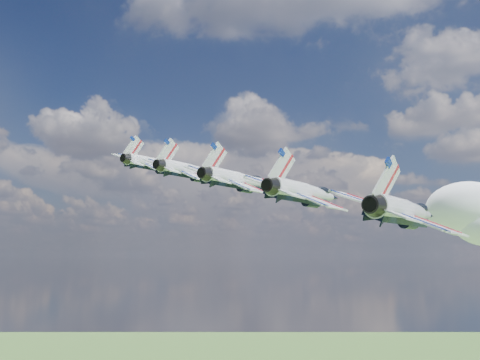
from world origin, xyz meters
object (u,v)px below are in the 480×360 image
(jet_1, at_px, (193,171))
(jet_4, at_px, (406,211))
(jet_0, at_px, (157,164))
(jet_3, at_px, (306,192))
(jet_2, at_px, (240,180))

(jet_1, height_order, jet_4, jet_1)
(jet_0, xyz_separation_m, jet_1, (9.37, -8.85, -2.85))
(jet_1, relative_size, jet_4, 1.00)
(jet_3, bearing_deg, jet_4, -20.90)
(jet_2, xyz_separation_m, jet_3, (9.37, -8.85, -2.85))
(jet_0, xyz_separation_m, jet_4, (37.47, -35.41, -11.38))
(jet_1, bearing_deg, jet_0, 159.10)
(jet_1, xyz_separation_m, jet_2, (9.37, -8.85, -2.85))
(jet_3, distance_m, jet_4, 13.20)
(jet_1, height_order, jet_2, jet_1)
(jet_3, height_order, jet_4, jet_3)
(jet_1, bearing_deg, jet_4, -20.90)
(jet_1, bearing_deg, jet_2, -20.90)
(jet_1, height_order, jet_3, jet_1)
(jet_0, height_order, jet_2, jet_0)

